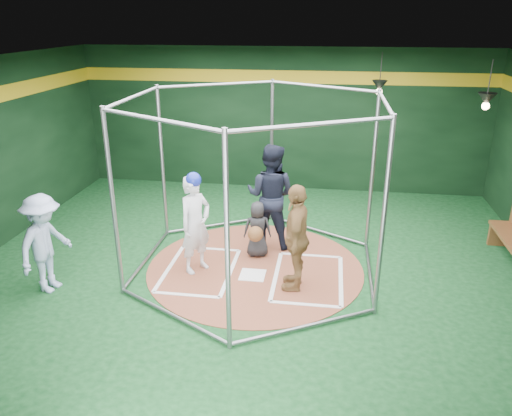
# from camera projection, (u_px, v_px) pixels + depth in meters

# --- Properties ---
(room_shell) EXTENTS (10.10, 9.10, 3.53)m
(room_shell) POSITION_uv_depth(u_px,v_px,m) (255.00, 173.00, 8.22)
(room_shell) COLOR #0B3314
(room_shell) RESTS_ON ground
(clay_disc) EXTENTS (3.80, 3.80, 0.01)m
(clay_disc) POSITION_uv_depth(u_px,v_px,m) (255.00, 267.00, 8.85)
(clay_disc) COLOR brown
(clay_disc) RESTS_ON ground
(home_plate) EXTENTS (0.43, 0.43, 0.01)m
(home_plate) POSITION_uv_depth(u_px,v_px,m) (253.00, 275.00, 8.56)
(home_plate) COLOR white
(home_plate) RESTS_ON clay_disc
(batter_box_left) EXTENTS (1.17, 1.77, 0.01)m
(batter_box_left) POSITION_uv_depth(u_px,v_px,m) (200.00, 270.00, 8.74)
(batter_box_left) COLOR white
(batter_box_left) RESTS_ON clay_disc
(batter_box_right) EXTENTS (1.17, 1.77, 0.01)m
(batter_box_right) POSITION_uv_depth(u_px,v_px,m) (308.00, 278.00, 8.48)
(batter_box_right) COLOR white
(batter_box_right) RESTS_ON clay_disc
(batting_cage) EXTENTS (4.05, 4.67, 3.00)m
(batting_cage) POSITION_uv_depth(u_px,v_px,m) (255.00, 188.00, 8.30)
(batting_cage) COLOR gray
(batting_cage) RESTS_ON ground
(pendant_lamp_near) EXTENTS (0.34, 0.34, 0.90)m
(pendant_lamp_near) POSITION_uv_depth(u_px,v_px,m) (379.00, 86.00, 10.87)
(pendant_lamp_near) COLOR black
(pendant_lamp_near) RESTS_ON room_shell
(pendant_lamp_far) EXTENTS (0.34, 0.34, 0.90)m
(pendant_lamp_far) POSITION_uv_depth(u_px,v_px,m) (487.00, 99.00, 9.14)
(pendant_lamp_far) COLOR black
(pendant_lamp_far) RESTS_ON room_shell
(batter_figure) EXTENTS (0.69, 0.75, 1.78)m
(batter_figure) POSITION_uv_depth(u_px,v_px,m) (195.00, 223.00, 8.45)
(batter_figure) COLOR silver
(batter_figure) RESTS_ON clay_disc
(visitor_leopard) EXTENTS (0.45, 1.04, 1.77)m
(visitor_leopard) POSITION_uv_depth(u_px,v_px,m) (296.00, 237.00, 7.91)
(visitor_leopard) COLOR #B3854C
(visitor_leopard) RESTS_ON clay_disc
(catcher_figure) EXTENTS (0.56, 0.60, 1.05)m
(catcher_figure) POSITION_uv_depth(u_px,v_px,m) (257.00, 230.00, 9.08)
(catcher_figure) COLOR black
(catcher_figure) RESTS_ON clay_disc
(umpire) EXTENTS (1.10, 0.94, 1.99)m
(umpire) POSITION_uv_depth(u_px,v_px,m) (271.00, 196.00, 9.40)
(umpire) COLOR black
(umpire) RESTS_ON clay_disc
(bystander_blue) EXTENTS (0.79, 1.15, 1.63)m
(bystander_blue) POSITION_uv_depth(u_px,v_px,m) (45.00, 244.00, 7.87)
(bystander_blue) COLOR #A5B5DA
(bystander_blue) RESTS_ON ground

